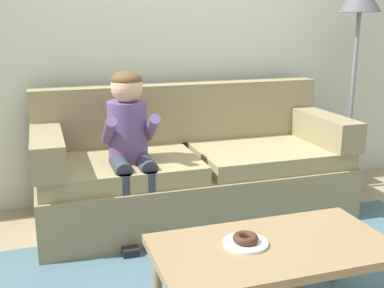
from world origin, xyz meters
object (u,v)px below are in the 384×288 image
toy_controller (328,240)px  coffee_table (273,253)px  floor_lamp (359,19)px  donut (246,238)px  person_child (130,138)px  couch (192,170)px

toy_controller → coffee_table: bearing=-135.8°
coffee_table → toy_controller: (0.75, 0.65, -0.35)m
floor_lamp → donut: bearing=-137.5°
coffee_table → person_child: (-0.43, 1.19, 0.30)m
couch → coffee_table: size_ratio=2.01×
donut → floor_lamp: (1.60, 1.47, 0.98)m
toy_controller → donut: bearing=-141.7°
toy_controller → floor_lamp: bearing=53.1°
person_child → donut: bearing=-74.8°
person_child → floor_lamp: (1.92, 0.32, 0.75)m
coffee_table → couch: bearing=87.5°
person_child → donut: person_child is taller
couch → coffee_table: 1.40m
donut → floor_lamp: bearing=42.5°
coffee_table → person_child: 1.30m
coffee_table → floor_lamp: floor_lamp is taller
couch → person_child: bearing=-157.2°
coffee_table → donut: donut is taller
coffee_table → donut: bearing=161.8°
donut → toy_controller: donut is taller
coffee_table → toy_controller: bearing=40.8°
couch → coffee_table: (-0.06, -1.40, 0.03)m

